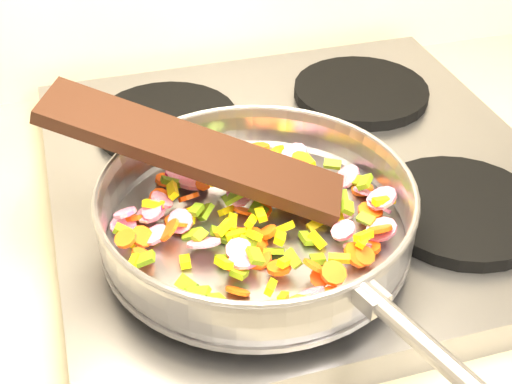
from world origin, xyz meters
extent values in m
cube|color=#939399|center=(-0.70, 1.67, 0.92)|extent=(0.60, 0.60, 0.04)
cylinder|color=black|center=(-0.84, 1.52, 0.95)|extent=(0.19, 0.19, 0.02)
cylinder|color=black|center=(-0.56, 1.52, 0.95)|extent=(0.19, 0.19, 0.02)
cylinder|color=black|center=(-0.84, 1.81, 0.95)|extent=(0.19, 0.19, 0.02)
cylinder|color=black|center=(-0.56, 1.81, 0.95)|extent=(0.19, 0.19, 0.02)
cylinder|color=#9E9EA5|center=(-0.79, 1.54, 0.96)|extent=(0.32, 0.32, 0.01)
torus|color=#9E9EA5|center=(-0.79, 1.54, 0.99)|extent=(0.37, 0.37, 0.06)
torus|color=#9E9EA5|center=(-0.79, 1.54, 1.02)|extent=(0.33, 0.33, 0.01)
cylinder|color=#9E9EA5|center=(-0.71, 1.30, 1.01)|extent=(0.08, 0.19, 0.02)
cube|color=#9E9EA5|center=(-0.74, 1.38, 1.01)|extent=(0.03, 0.04, 0.02)
cylinder|color=#FF500E|center=(-0.84, 1.45, 0.97)|extent=(0.03, 0.03, 0.02)
cylinder|color=#FF500E|center=(-0.79, 1.41, 0.99)|extent=(0.03, 0.03, 0.01)
cylinder|color=#FF500E|center=(-0.92, 1.52, 0.97)|extent=(0.03, 0.03, 0.02)
cube|color=#658F12|center=(-0.86, 1.64, 0.97)|extent=(0.02, 0.01, 0.02)
cylinder|color=#D11465|center=(-0.87, 1.56, 0.98)|extent=(0.03, 0.03, 0.03)
cylinder|color=#FF500E|center=(-0.75, 1.43, 0.99)|extent=(0.03, 0.03, 0.01)
cylinder|color=#D11465|center=(-0.86, 1.65, 0.97)|extent=(0.03, 0.03, 0.02)
cube|color=#658F12|center=(-0.89, 1.45, 0.97)|extent=(0.02, 0.02, 0.02)
cube|color=yellow|center=(-0.70, 1.47, 0.99)|extent=(0.02, 0.02, 0.01)
cylinder|color=#FF500E|center=(-0.88, 1.55, 0.98)|extent=(0.03, 0.04, 0.03)
cube|color=#658F12|center=(-0.84, 1.50, 0.97)|extent=(0.02, 0.02, 0.02)
cube|color=#658F12|center=(-0.78, 1.56, 0.97)|extent=(0.02, 0.02, 0.01)
cylinder|color=#FF500E|center=(-0.76, 1.42, 0.98)|extent=(0.02, 0.02, 0.01)
cube|color=yellow|center=(-0.92, 1.56, 0.97)|extent=(0.02, 0.02, 0.01)
cube|color=#658F12|center=(-0.70, 1.52, 0.98)|extent=(0.02, 0.02, 0.01)
cylinder|color=#D11465|center=(-0.92, 1.58, 0.99)|extent=(0.03, 0.03, 0.02)
cylinder|color=#FF500E|center=(-0.83, 1.61, 0.98)|extent=(0.03, 0.04, 0.03)
cylinder|color=#FF500E|center=(-0.80, 1.49, 0.97)|extent=(0.03, 0.04, 0.02)
cube|color=yellow|center=(-0.83, 1.53, 0.98)|extent=(0.02, 0.02, 0.01)
cylinder|color=#D11465|center=(-0.75, 1.65, 0.97)|extent=(0.03, 0.03, 0.02)
cylinder|color=#D11465|center=(-0.72, 1.64, 0.98)|extent=(0.03, 0.04, 0.02)
cube|color=#658F12|center=(-0.84, 1.57, 0.97)|extent=(0.02, 0.02, 0.02)
cube|color=yellow|center=(-0.77, 1.58, 0.97)|extent=(0.02, 0.02, 0.02)
cube|color=yellow|center=(-0.86, 1.57, 0.97)|extent=(0.01, 0.02, 0.02)
cube|color=#658F12|center=(-0.79, 1.50, 0.97)|extent=(0.02, 0.02, 0.01)
cube|color=#658F12|center=(-0.92, 1.51, 0.98)|extent=(0.02, 0.02, 0.01)
cube|color=yellow|center=(-0.80, 1.67, 0.98)|extent=(0.03, 0.01, 0.02)
cube|color=#658F12|center=(-0.83, 1.54, 0.97)|extent=(0.02, 0.02, 0.02)
cube|color=#658F12|center=(-0.78, 1.47, 0.98)|extent=(0.02, 0.02, 0.02)
cylinder|color=#D11465|center=(-0.84, 1.66, 0.98)|extent=(0.04, 0.04, 0.02)
cube|color=yellow|center=(-0.74, 1.65, 0.98)|extent=(0.02, 0.03, 0.02)
cube|color=yellow|center=(-0.71, 1.62, 0.98)|extent=(0.01, 0.03, 0.01)
cube|color=yellow|center=(-0.73, 1.53, 0.97)|extent=(0.02, 0.02, 0.02)
cube|color=#658F12|center=(-0.74, 1.59, 0.97)|extent=(0.02, 0.02, 0.02)
cube|color=yellow|center=(-0.93, 1.51, 0.98)|extent=(0.02, 0.02, 0.01)
cylinder|color=#FF500E|center=(-0.73, 1.55, 0.98)|extent=(0.03, 0.03, 0.02)
cylinder|color=#D11465|center=(-0.73, 1.63, 0.98)|extent=(0.05, 0.05, 0.02)
cylinder|color=#D11465|center=(-0.84, 1.63, 0.97)|extent=(0.05, 0.04, 0.02)
cube|color=#658F12|center=(-0.88, 1.47, 0.97)|extent=(0.02, 0.02, 0.01)
cube|color=yellow|center=(-0.73, 1.46, 0.98)|extent=(0.02, 0.02, 0.01)
cube|color=#658F12|center=(-0.86, 1.55, 0.97)|extent=(0.02, 0.02, 0.01)
cylinder|color=#FF500E|center=(-0.69, 1.47, 0.97)|extent=(0.03, 0.03, 0.01)
cube|color=yellow|center=(-0.89, 1.58, 0.99)|extent=(0.02, 0.02, 0.01)
cylinder|color=#FF500E|center=(-0.87, 1.65, 0.97)|extent=(0.02, 0.02, 0.01)
cube|color=yellow|center=(-0.80, 1.53, 0.98)|extent=(0.02, 0.02, 0.02)
cylinder|color=#FF500E|center=(-0.68, 1.49, 0.98)|extent=(0.04, 0.03, 0.02)
cube|color=#658F12|center=(-0.93, 1.55, 0.98)|extent=(0.02, 0.02, 0.02)
cube|color=yellow|center=(-0.66, 1.52, 0.99)|extent=(0.03, 0.01, 0.01)
cube|color=yellow|center=(-0.82, 1.42, 0.97)|extent=(0.02, 0.02, 0.01)
cylinder|color=#D11465|center=(-0.67, 1.60, 0.97)|extent=(0.03, 0.03, 0.03)
cylinder|color=#FF500E|center=(-0.73, 1.59, 0.98)|extent=(0.04, 0.04, 0.01)
cube|color=yellow|center=(-0.80, 1.43, 0.98)|extent=(0.02, 0.02, 0.02)
cylinder|color=#D11465|center=(-0.90, 1.55, 0.97)|extent=(0.03, 0.04, 0.02)
cylinder|color=#FF500E|center=(-0.76, 1.44, 0.97)|extent=(0.03, 0.03, 0.02)
cylinder|color=#D11465|center=(-0.93, 1.58, 0.97)|extent=(0.03, 0.03, 0.01)
cube|color=#658F12|center=(-0.71, 1.55, 0.98)|extent=(0.02, 0.02, 0.02)
cylinder|color=#FF500E|center=(-0.91, 1.55, 0.97)|extent=(0.03, 0.03, 0.02)
cylinder|color=#FF500E|center=(-0.72, 1.62, 0.99)|extent=(0.03, 0.03, 0.01)
cube|color=#658F12|center=(-0.75, 1.51, 0.97)|extent=(0.01, 0.02, 0.01)
cube|color=#658F12|center=(-0.79, 1.41, 0.98)|extent=(0.02, 0.02, 0.02)
cube|color=yellow|center=(-0.87, 1.61, 0.98)|extent=(0.01, 0.03, 0.01)
cylinder|color=#FF500E|center=(-0.87, 1.56, 0.97)|extent=(0.03, 0.02, 0.02)
cube|color=yellow|center=(-0.80, 1.52, 0.97)|extent=(0.02, 0.03, 0.01)
cylinder|color=#FF500E|center=(-0.93, 1.54, 0.99)|extent=(0.02, 0.02, 0.01)
cube|color=yellow|center=(-0.76, 1.58, 0.97)|extent=(0.01, 0.02, 0.01)
cube|color=#658F12|center=(-0.69, 1.56, 0.97)|extent=(0.02, 0.02, 0.01)
cylinder|color=#FF500E|center=(-0.88, 1.61, 0.97)|extent=(0.03, 0.03, 0.02)
cube|color=yellow|center=(-0.88, 1.51, 0.97)|extent=(0.01, 0.02, 0.01)
cube|color=#658F12|center=(-0.81, 1.68, 0.98)|extent=(0.02, 0.02, 0.01)
cube|color=#658F12|center=(-0.81, 1.58, 0.98)|extent=(0.02, 0.01, 0.01)
cube|color=#658F12|center=(-0.81, 1.51, 0.98)|extent=(0.02, 0.03, 0.02)
cube|color=#658F12|center=(-0.74, 1.60, 0.97)|extent=(0.02, 0.02, 0.01)
cube|color=#658F12|center=(-0.86, 1.53, 0.98)|extent=(0.02, 0.02, 0.01)
cube|color=#658F12|center=(-0.66, 1.56, 0.98)|extent=(0.02, 0.03, 0.01)
cylinder|color=#FF500E|center=(-0.67, 1.53, 0.97)|extent=(0.03, 0.03, 0.01)
cube|color=#658F12|center=(-0.78, 1.60, 0.99)|extent=(0.02, 0.02, 0.02)
cylinder|color=#FF500E|center=(-0.77, 1.62, 0.98)|extent=(0.03, 0.03, 0.02)
cylinder|color=#FF500E|center=(-0.79, 1.47, 0.97)|extent=(0.03, 0.03, 0.01)
cube|color=#658F12|center=(-0.74, 1.59, 0.97)|extent=(0.02, 0.02, 0.01)
cube|color=yellow|center=(-0.76, 1.64, 0.97)|extent=(0.03, 0.02, 0.01)
cylinder|color=#D11465|center=(-0.71, 1.50, 0.98)|extent=(0.03, 0.03, 0.02)
cube|color=#658F12|center=(-0.88, 1.45, 0.98)|extent=(0.03, 0.02, 0.02)
cube|color=#658F12|center=(-0.75, 1.48, 0.97)|extent=(0.02, 0.02, 0.01)
cube|color=#658F12|center=(-0.85, 1.57, 0.98)|extent=(0.02, 0.02, 0.01)
cube|color=yellow|center=(-0.82, 1.61, 0.98)|extent=(0.02, 0.02, 0.02)
cylinder|color=#FF500E|center=(-0.91, 1.59, 0.97)|extent=(0.03, 0.03, 0.02)
cylinder|color=#FF500E|center=(-0.79, 1.52, 0.97)|extent=(0.02, 0.02, 0.02)
cylinder|color=#FF500E|center=(-0.87, 1.57, 0.97)|extent=(0.04, 0.04, 0.01)
cube|color=yellow|center=(-0.77, 1.52, 0.98)|extent=(0.02, 0.02, 0.02)
cylinder|color=#D11465|center=(-0.73, 1.59, 0.97)|extent=(0.04, 0.04, 0.01)
cube|color=yellow|center=(-0.74, 1.50, 0.97)|extent=(0.02, 0.02, 0.02)
cube|color=yellow|center=(-0.85, 1.66, 0.98)|extent=(0.02, 0.01, 0.01)
cylinder|color=#D11465|center=(-0.85, 1.52, 0.98)|extent=(0.05, 0.04, 0.02)
cylinder|color=#D11465|center=(-0.90, 1.58, 0.97)|extent=(0.04, 0.05, 0.01)
cube|color=yellow|center=(-0.77, 1.63, 0.99)|extent=(0.01, 0.03, 0.02)
cylinder|color=#D11465|center=(-0.73, 1.58, 0.97)|extent=(0.03, 0.03, 0.02)
cube|color=#658F12|center=(-0.81, 1.62, 0.98)|extent=(0.03, 0.02, 0.02)
cylinder|color=#FF500E|center=(-0.75, 1.66, 0.99)|extent=(0.02, 0.02, 0.01)
cylinder|color=#D11465|center=(-0.66, 1.56, 0.97)|extent=(0.03, 0.03, 0.02)
cube|color=yellow|center=(-0.69, 1.58, 0.97)|extent=(0.02, 0.02, 0.02)
cube|color=#658F12|center=(-0.76, 1.42, 0.97)|extent=(0.02, 0.02, 0.01)
cylinder|color=#D11465|center=(-0.70, 1.53, 0.96)|extent=(0.03, 0.03, 0.01)
cube|color=#658F12|center=(-0.83, 1.47, 0.97)|extent=(0.02, 0.02, 0.01)
cube|color=yellow|center=(-0.70, 1.47, 0.98)|extent=(0.02, 0.02, 0.01)
cylinder|color=#FF500E|center=(-0.71, 1.46, 0.97)|extent=(0.02, 0.02, 0.02)
cube|color=#658F12|center=(-0.69, 1.60, 0.99)|extent=(0.02, 0.02, 0.01)
cylinder|color=#FF500E|center=(-0.66, 1.57, 0.96)|extent=(0.03, 0.03, 0.01)
cube|color=#658F12|center=(-0.88, 1.46, 0.97)|extent=(0.02, 0.02, 0.01)
cylinder|color=#FF500E|center=(-0.81, 1.53, 0.97)|extent=(0.04, 0.04, 0.02)
cube|color=yellow|center=(-0.85, 1.47, 0.99)|extent=(0.02, 0.02, 0.02)
cube|color=yellow|center=(-0.71, 1.52, 0.97)|extent=(0.02, 0.03, 0.02)
cube|color=yellow|center=(-0.79, 1.47, 0.98)|extent=(0.02, 0.02, 0.01)
cylinder|color=#FF500E|center=(-0.83, 1.67, 0.97)|extent=(0.04, 0.03, 0.02)
cube|color=#658F12|center=(-0.80, 1.68, 0.99)|extent=(0.02, 0.02, 0.01)
cylinder|color=#D11465|center=(-0.90, 1.58, 0.98)|extent=(0.03, 0.03, 0.02)
cylinder|color=#D11465|center=(-0.82, 1.48, 0.98)|extent=(0.04, 0.04, 0.01)
cylinder|color=#FF500E|center=(-0.80, 1.52, 0.97)|extent=(0.02, 0.03, 0.03)
cylinder|color=#D11465|center=(-0.66, 1.52, 0.98)|extent=(0.03, 0.04, 0.03)
cube|color=yellow|center=(-0.79, 1.54, 0.98)|extent=(0.01, 0.02, 0.01)
cylinder|color=#D11465|center=(-0.80, 1.58, 0.98)|extent=(0.03, 0.03, 0.02)
cube|color=#658F12|center=(-0.75, 1.61, 0.98)|extent=(0.02, 0.02, 0.01)
cylinder|color=#FF500E|center=(-0.76, 1.45, 0.98)|extent=(0.02, 0.03, 0.02)
cube|color=yellow|center=(-0.82, 1.53, 0.97)|extent=(0.03, 0.01, 0.01)
cylinder|color=#D11465|center=(-0.66, 1.53, 0.98)|extent=(0.03, 0.04, 0.02)
cube|color=yellow|center=(-0.82, 1.58, 0.97)|extent=(0.02, 0.02, 0.02)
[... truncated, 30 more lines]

